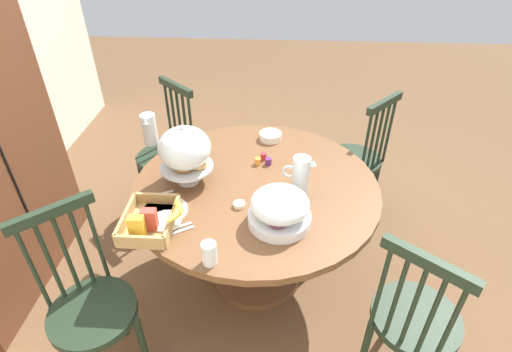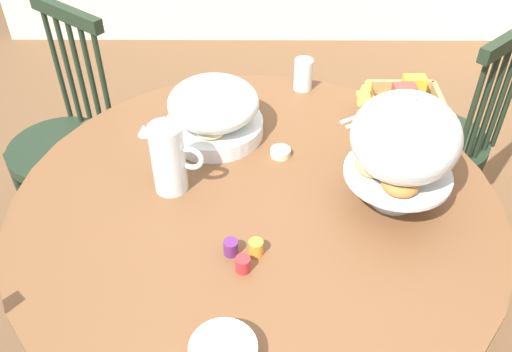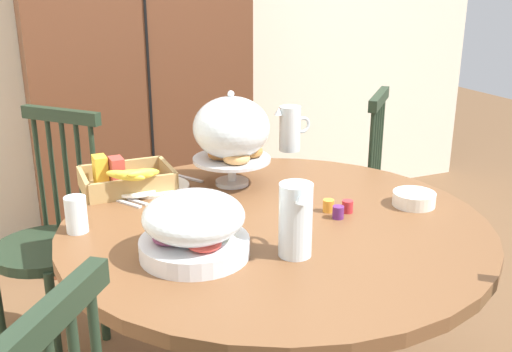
% 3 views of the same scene
% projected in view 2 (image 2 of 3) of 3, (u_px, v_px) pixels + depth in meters
% --- Properties ---
extents(ground_plane, '(10.00, 10.00, 0.00)m').
position_uv_depth(ground_plane, '(282.00, 349.00, 1.97)').
color(ground_plane, brown).
extents(dining_table, '(1.32, 1.32, 0.74)m').
position_uv_depth(dining_table, '(256.00, 247.00, 1.60)').
color(dining_table, brown).
rests_on(dining_table, ground_plane).
extents(windsor_chair_facing_door, '(0.47, 0.47, 0.97)m').
position_uv_depth(windsor_chair_facing_door, '(442.00, 144.00, 2.14)').
color(windsor_chair_facing_door, '#1E2D1E').
rests_on(windsor_chair_facing_door, ground_plane).
extents(windsor_chair_far_side, '(0.47, 0.47, 0.97)m').
position_uv_depth(windsor_chair_far_side, '(66.00, 146.00, 2.13)').
color(windsor_chair_far_side, '#1E2D1E').
rests_on(windsor_chair_far_side, ground_plane).
extents(pastry_stand_with_dome, '(0.28, 0.28, 0.34)m').
position_uv_depth(pastry_stand_with_dome, '(404.00, 142.00, 1.35)').
color(pastry_stand_with_dome, silver).
rests_on(pastry_stand_with_dome, dining_table).
extents(fruit_platter_covered, '(0.30, 0.30, 0.18)m').
position_uv_depth(fruit_platter_covered, '(214.00, 111.00, 1.66)').
color(fruit_platter_covered, silver).
rests_on(fruit_platter_covered, dining_table).
extents(orange_juice_pitcher, '(0.09, 0.17, 0.20)m').
position_uv_depth(orange_juice_pitcher, '(169.00, 161.00, 1.46)').
color(orange_juice_pitcher, silver).
rests_on(orange_juice_pitcher, dining_table).
extents(cereal_basket, '(0.32, 0.30, 0.12)m').
position_uv_depth(cereal_basket, '(402.00, 111.00, 1.73)').
color(cereal_basket, tan).
rests_on(cereal_basket, dining_table).
extents(china_plate_large, '(0.22, 0.22, 0.01)m').
position_uv_depth(china_plate_large, '(397.00, 141.00, 1.67)').
color(china_plate_large, white).
rests_on(china_plate_large, dining_table).
extents(china_plate_small, '(0.15, 0.15, 0.01)m').
position_uv_depth(china_plate_small, '(385.00, 122.00, 1.73)').
color(china_plate_small, white).
rests_on(china_plate_small, china_plate_large).
extents(drinking_glass, '(0.06, 0.06, 0.11)m').
position_uv_depth(drinking_glass, '(303.00, 74.00, 1.88)').
color(drinking_glass, silver).
rests_on(drinking_glass, dining_table).
extents(butter_dish, '(0.06, 0.06, 0.02)m').
position_uv_depth(butter_dish, '(280.00, 152.00, 1.62)').
color(butter_dish, beige).
rests_on(butter_dish, dining_table).
extents(jam_jar_strawberry, '(0.04, 0.04, 0.04)m').
position_uv_depth(jam_jar_strawberry, '(243.00, 264.00, 1.28)').
color(jam_jar_strawberry, '#B7282D').
rests_on(jam_jar_strawberry, dining_table).
extents(jam_jar_apricot, '(0.04, 0.04, 0.04)m').
position_uv_depth(jam_jar_apricot, '(256.00, 248.00, 1.32)').
color(jam_jar_apricot, orange).
rests_on(jam_jar_apricot, dining_table).
extents(jam_jar_grape, '(0.04, 0.04, 0.04)m').
position_uv_depth(jam_jar_grape, '(231.00, 247.00, 1.32)').
color(jam_jar_grape, '#5B2366').
rests_on(jam_jar_grape, dining_table).
extents(table_knife, '(0.10, 0.15, 0.01)m').
position_uv_depth(table_knife, '(368.00, 120.00, 1.76)').
color(table_knife, silver).
rests_on(table_knife, dining_table).
extents(dinner_fork, '(0.10, 0.15, 0.01)m').
position_uv_depth(dinner_fork, '(362.00, 115.00, 1.78)').
color(dinner_fork, silver).
rests_on(dinner_fork, dining_table).
extents(soup_spoon, '(0.10, 0.15, 0.01)m').
position_uv_depth(soup_spoon, '(430.00, 167.00, 1.58)').
color(soup_spoon, silver).
rests_on(soup_spoon, dining_table).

